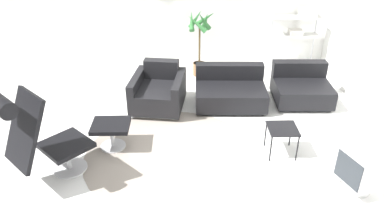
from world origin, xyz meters
name	(u,v)px	position (x,y,z in m)	size (l,w,h in m)	color
ground_plane	(180,143)	(0.00, 0.00, 0.00)	(12.00, 12.00, 0.00)	white
round_rug	(171,155)	(-0.12, -0.28, 0.00)	(2.42, 2.42, 0.01)	gray
lounge_chair	(34,131)	(-1.69, -0.80, 0.76)	(1.09, 1.09, 1.33)	#BCBCC1
ottoman	(111,129)	(-0.96, -0.06, 0.30)	(0.53, 0.45, 0.39)	#BCBCC1
armchair_red	(159,92)	(-0.36, 1.12, 0.27)	(0.95, 1.02, 0.72)	silver
couch_low	(230,92)	(0.86, 1.19, 0.23)	(1.20, 0.89, 0.63)	black
couch_second	(301,89)	(2.12, 1.28, 0.23)	(0.97, 0.88, 0.63)	black
side_table	(282,131)	(1.41, -0.27, 0.37)	(0.40, 0.40, 0.41)	black
crt_television	(361,169)	(2.17, -1.05, 0.31)	(0.55, 0.57, 0.56)	#B7B7B7
potted_plant	(200,41)	(0.39, 2.44, 0.71)	(0.59, 0.61, 1.33)	brown
shelf_unit	(300,22)	(2.40, 2.75, 0.98)	(0.96, 0.28, 1.75)	#BCBCC1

